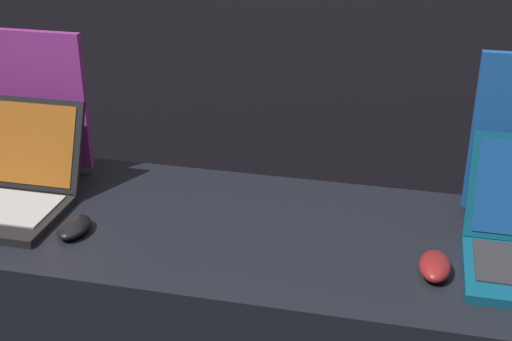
{
  "coord_description": "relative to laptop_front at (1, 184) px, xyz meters",
  "views": [
    {
      "loc": [
        0.32,
        -1.1,
        1.76
      ],
      "look_at": [
        -0.01,
        0.29,
        1.08
      ],
      "focal_mm": 50.0,
      "sensor_mm": 36.0,
      "label": 1
    }
  ],
  "objects": [
    {
      "name": "mouse_front",
      "position": [
        0.23,
        -0.09,
        -0.04
      ],
      "size": [
        0.07,
        0.11,
        0.03
      ],
      "color": "black",
      "rests_on": "display_counter"
    },
    {
      "name": "laptop_front",
      "position": [
        0.0,
        0.0,
        0.0
      ],
      "size": [
        0.34,
        0.33,
        0.23
      ],
      "color": "black",
      "rests_on": "display_counter"
    },
    {
      "name": "mouse_back",
      "position": [
        1.03,
        -0.07,
        -0.04
      ],
      "size": [
        0.07,
        0.11,
        0.04
      ],
      "color": "maroon",
      "rests_on": "display_counter"
    },
    {
      "name": "promo_stand_front",
      "position": [
        0.0,
        0.2,
        0.13
      ],
      "size": [
        0.29,
        0.07,
        0.38
      ],
      "color": "black",
      "rests_on": "display_counter"
    }
  ]
}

